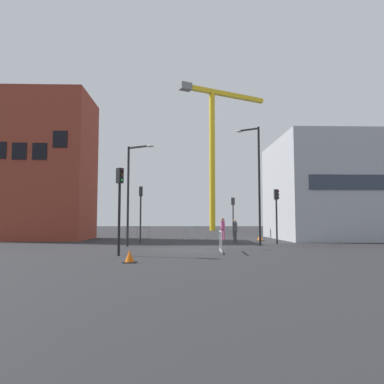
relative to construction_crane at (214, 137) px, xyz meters
The scene contains 17 objects.
ground 39.06m from the construction_crane, 96.93° to the right, with size 160.00×160.00×0.00m, color #28282B.
brick_building 31.84m from the construction_crane, 123.10° to the right, with size 7.67×6.11×12.18m.
office_block 29.15m from the construction_crane, 69.02° to the right, with size 13.24×10.47×8.52m.
construction_crane is the anchor object (origin of this frame).
streetlamp_tall 34.82m from the construction_crane, 90.38° to the right, with size 1.42×0.91×7.69m.
streetlamp_short 36.74m from the construction_crane, 103.49° to the right, with size 1.71×1.01×6.21m.
traffic_light_corner 33.24m from the construction_crane, 105.10° to the right, with size 0.30×0.39×4.07m.
traffic_light_island 34.14m from the construction_crane, 87.44° to the right, with size 0.37×0.25×3.73m.
traffic_light_far 42.33m from the construction_crane, 101.28° to the right, with size 0.37×0.37×4.01m.
traffic_light_crosswalk 25.32m from the construction_crane, 90.46° to the right, with size 0.36×0.38×3.77m.
pedestrian_walking 29.55m from the construction_crane, 93.55° to the right, with size 0.34×0.34×1.83m.
pedestrian_waiting 33.44m from the construction_crane, 92.34° to the right, with size 0.34×0.34×1.68m.
safety_barrier_right_run 30.47m from the construction_crane, 98.14° to the right, with size 2.01×0.22×1.08m.
safety_barrier_front 41.01m from the construction_crane, 94.66° to the right, with size 0.19×2.37×1.08m.
safety_barrier_rear 30.57m from the construction_crane, 109.06° to the right, with size 2.16×0.08×1.08m.
traffic_cone_striped 31.43m from the construction_crane, 87.69° to the right, with size 0.59×0.59×0.59m.
traffic_cone_orange 45.46m from the construction_crane, 99.44° to the right, with size 0.48×0.48×0.49m.
Camera 1 is at (-0.73, -20.63, 1.61)m, focal length 34.00 mm.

